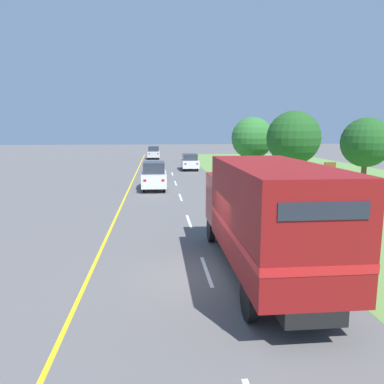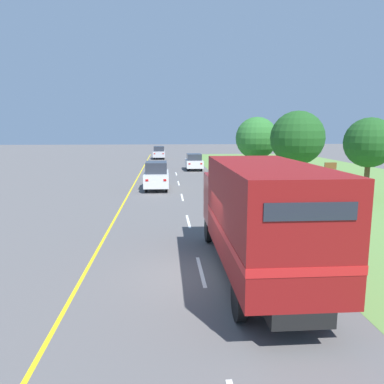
{
  "view_description": "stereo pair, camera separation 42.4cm",
  "coord_description": "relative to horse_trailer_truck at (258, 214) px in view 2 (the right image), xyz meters",
  "views": [
    {
      "loc": [
        -1.53,
        -10.99,
        4.52
      ],
      "look_at": [
        0.3,
        8.55,
        1.2
      ],
      "focal_mm": 35.0,
      "sensor_mm": 36.0,
      "label": 1
    },
    {
      "loc": [
        -1.11,
        -11.03,
        4.52
      ],
      "look_at": [
        0.3,
        8.55,
        1.2
      ],
      "focal_mm": 35.0,
      "sensor_mm": 36.0,
      "label": 2
    }
  ],
  "objects": [
    {
      "name": "ground_plane",
      "position": [
        -1.65,
        0.29,
        -2.0
      ],
      "size": [
        200.0,
        200.0,
        0.0
      ],
      "primitive_type": "plane",
      "color": "#5B5959"
    },
    {
      "name": "grass_shoulder",
      "position": [
        12.05,
        20.42,
        -2.0
      ],
      "size": [
        20.0,
        72.27,
        0.01
      ],
      "primitive_type": "cube",
      "color": "#608942",
      "rests_on": "ground"
    },
    {
      "name": "edge_line_yellow",
      "position": [
        -5.35,
        20.42,
        -2.0
      ],
      "size": [
        0.12,
        72.27,
        0.01
      ],
      "primitive_type": "cube",
      "color": "yellow",
      "rests_on": "ground"
    },
    {
      "name": "centre_dash_near",
      "position": [
        -1.65,
        0.66,
        -2.0
      ],
      "size": [
        0.12,
        2.6,
        0.01
      ],
      "primitive_type": "cube",
      "color": "white",
      "rests_on": "ground"
    },
    {
      "name": "centre_dash_mid_a",
      "position": [
        -1.65,
        7.26,
        -2.0
      ],
      "size": [
        0.12,
        2.6,
        0.01
      ],
      "primitive_type": "cube",
      "color": "white",
      "rests_on": "ground"
    },
    {
      "name": "centre_dash_mid_b",
      "position": [
        -1.65,
        13.86,
        -2.0
      ],
      "size": [
        0.12,
        2.6,
        0.01
      ],
      "primitive_type": "cube",
      "color": "white",
      "rests_on": "ground"
    },
    {
      "name": "centre_dash_far",
      "position": [
        -1.65,
        20.46,
        -2.0
      ],
      "size": [
        0.12,
        2.6,
        0.01
      ],
      "primitive_type": "cube",
      "color": "white",
      "rests_on": "ground"
    },
    {
      "name": "centre_dash_farthest",
      "position": [
        -1.65,
        27.06,
        -2.0
      ],
      "size": [
        0.12,
        2.6,
        0.01
      ],
      "primitive_type": "cube",
      "color": "white",
      "rests_on": "ground"
    },
    {
      "name": "horse_trailer_truck",
      "position": [
        0.0,
        0.0,
        0.0
      ],
      "size": [
        2.47,
        8.52,
        3.58
      ],
      "color": "black",
      "rests_on": "ground"
    },
    {
      "name": "lead_car_white",
      "position": [
        -3.42,
        17.35,
        -0.96
      ],
      "size": [
        1.8,
        4.21,
        2.09
      ],
      "color": "black",
      "rests_on": "ground"
    },
    {
      "name": "lead_car_white_ahead",
      "position": [
        0.44,
        30.72,
        -1.08
      ],
      "size": [
        1.8,
        4.21,
        1.79
      ],
      "color": "black",
      "rests_on": "ground"
    },
    {
      "name": "lead_car_silver_ahead",
      "position": [
        -3.66,
        46.51,
        -1.03
      ],
      "size": [
        1.8,
        4.13,
        1.92
      ],
      "color": "black",
      "rests_on": "ground"
    },
    {
      "name": "highway_sign",
      "position": [
        4.75,
        7.04,
        -0.16
      ],
      "size": [
        1.87,
        0.09,
        2.89
      ],
      "color": "#9E9EA3",
      "rests_on": "ground"
    },
    {
      "name": "roadside_tree_near",
      "position": [
        10.45,
        12.76,
        1.63
      ],
      "size": [
        3.23,
        3.23,
        5.26
      ],
      "color": "brown",
      "rests_on": "ground"
    },
    {
      "name": "roadside_tree_mid",
      "position": [
        8.82,
        21.55,
        1.72
      ],
      "size": [
        4.71,
        4.71,
        6.09
      ],
      "color": "brown",
      "rests_on": "ground"
    },
    {
      "name": "roadside_tree_far",
      "position": [
        6.61,
        27.31,
        1.58
      ],
      "size": [
        4.29,
        4.29,
        5.73
      ],
      "color": "brown",
      "rests_on": "ground"
    }
  ]
}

